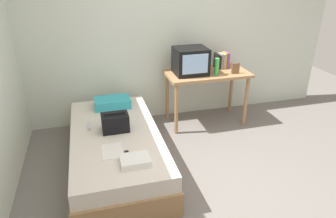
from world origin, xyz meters
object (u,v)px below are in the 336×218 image
at_px(pillow, 113,103).
at_px(remote_dark, 127,155).
at_px(water_bottle, 217,67).
at_px(desk, 207,79).
at_px(tv, 191,61).
at_px(handbag, 115,122).
at_px(picture_frame, 236,68).
at_px(bed, 116,149).
at_px(remote_silver, 89,126).
at_px(book_row, 222,61).
at_px(folded_towel, 135,160).
at_px(magazine, 112,151).

relative_size(pillow, remote_dark, 2.96).
relative_size(water_bottle, remote_dark, 1.47).
height_order(desk, tv, tv).
relative_size(desk, handbag, 3.87).
distance_m(tv, picture_frame, 0.63).
distance_m(bed, remote_silver, 0.41).
distance_m(desk, tv, 0.38).
bearing_deg(book_row, remote_silver, -159.85).
bearing_deg(book_row, folded_towel, -134.85).
xyz_separation_m(tv, book_row, (0.52, 0.13, -0.07)).
bearing_deg(magazine, remote_dark, -44.28).
relative_size(bed, water_bottle, 8.70).
bearing_deg(magazine, folded_towel, -54.41).
distance_m(remote_silver, folded_towel, 0.93).
bearing_deg(bed, folded_towel, -79.50).
xyz_separation_m(handbag, remote_dark, (0.05, -0.56, -0.09)).
relative_size(desk, tv, 2.64).
height_order(desk, remote_silver, desk).
relative_size(magazine, remote_dark, 1.86).
relative_size(water_bottle, picture_frame, 1.56).
distance_m(desk, remote_dark, 1.87).
distance_m(water_bottle, magazine, 1.91).
bearing_deg(handbag, desk, 27.76).
height_order(water_bottle, book_row, water_bottle).
distance_m(water_bottle, remote_dark, 1.87).
height_order(bed, remote_dark, remote_dark).
bearing_deg(picture_frame, book_row, 104.34).
distance_m(tv, handbag, 1.41).
bearing_deg(remote_dark, magazine, 135.72).
relative_size(pillow, folded_towel, 1.65).
bearing_deg(handbag, picture_frame, 18.18).
height_order(pillow, remote_silver, pillow).
bearing_deg(remote_dark, handbag, 95.17).
bearing_deg(remote_silver, book_row, 20.15).
height_order(magazine, folded_towel, folded_towel).
xyz_separation_m(desk, remote_silver, (-1.67, -0.57, -0.23)).
bearing_deg(handbag, tv, 32.94).
xyz_separation_m(picture_frame, magazine, (-1.81, -1.00, -0.41)).
distance_m(tv, book_row, 0.55).
bearing_deg(folded_towel, pillow, 93.02).
height_order(bed, desk, desk).
xyz_separation_m(bed, desk, (1.40, 0.77, 0.46)).
xyz_separation_m(water_bottle, folded_towel, (-1.36, -1.28, -0.43)).
height_order(tv, magazine, tv).
bearing_deg(folded_towel, book_row, 45.15).
distance_m(bed, handbag, 0.32).
bearing_deg(pillow, picture_frame, -3.22).
bearing_deg(book_row, picture_frame, -75.66).
xyz_separation_m(picture_frame, remote_dark, (-1.68, -1.13, -0.40)).
bearing_deg(bed, book_row, 28.50).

